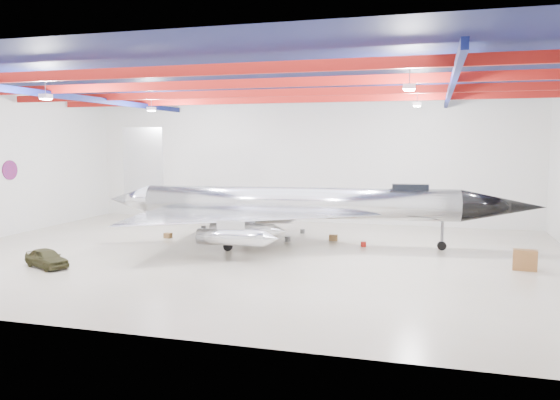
% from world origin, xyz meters
% --- Properties ---
extents(floor, '(40.00, 40.00, 0.00)m').
position_xyz_m(floor, '(0.00, 0.00, 0.00)').
color(floor, '#B7AD91').
rests_on(floor, ground).
extents(wall_back, '(40.00, 0.00, 40.00)m').
position_xyz_m(wall_back, '(0.00, 15.00, 5.50)').
color(wall_back, silver).
rests_on(wall_back, floor).
extents(ceiling, '(40.00, 40.00, 0.00)m').
position_xyz_m(ceiling, '(0.00, 0.00, 11.00)').
color(ceiling, '#0A0F38').
rests_on(ceiling, wall_back).
extents(ceiling_structure, '(39.50, 29.50, 1.08)m').
position_xyz_m(ceiling_structure, '(0.00, 0.00, 10.32)').
color(ceiling_structure, maroon).
rests_on(ceiling_structure, ceiling).
extents(wall_roundel, '(0.10, 1.50, 1.50)m').
position_xyz_m(wall_roundel, '(-19.94, 2.00, 5.00)').
color(wall_roundel, '#B21414').
rests_on(wall_roundel, wall_left).
extents(jet_aircraft, '(29.99, 18.76, 8.18)m').
position_xyz_m(jet_aircraft, '(2.24, 3.71, 2.68)').
color(jet_aircraft, silver).
rests_on(jet_aircraft, floor).
extents(jeep, '(3.46, 2.49, 1.10)m').
position_xyz_m(jeep, '(-9.94, -6.61, 0.55)').
color(jeep, '#39371C').
rests_on(jeep, floor).
extents(desk, '(1.33, 0.76, 1.17)m').
position_xyz_m(desk, '(16.26, 0.03, 0.58)').
color(desk, brown).
rests_on(desk, floor).
extents(crate_ply, '(0.58, 0.48, 0.37)m').
position_xyz_m(crate_ply, '(-7.78, 4.00, 0.19)').
color(crate_ply, olive).
rests_on(crate_ply, floor).
extents(toolbox_red, '(0.52, 0.45, 0.32)m').
position_xyz_m(toolbox_red, '(-1.21, 7.28, 0.16)').
color(toolbox_red, maroon).
rests_on(toolbox_red, floor).
extents(engine_drum, '(0.43, 0.43, 0.37)m').
position_xyz_m(engine_drum, '(1.24, 4.92, 0.19)').
color(engine_drum, '#59595B').
rests_on(engine_drum, floor).
extents(parts_bin, '(0.65, 0.54, 0.43)m').
position_xyz_m(parts_bin, '(4.33, 6.24, 0.21)').
color(parts_bin, olive).
rests_on(parts_bin, floor).
extents(crate_small, '(0.48, 0.43, 0.27)m').
position_xyz_m(crate_small, '(-6.94, 8.64, 0.14)').
color(crate_small, '#59595B').
rests_on(crate_small, floor).
extents(tool_chest, '(0.48, 0.48, 0.34)m').
position_xyz_m(tool_chest, '(6.73, 4.52, 0.17)').
color(tool_chest, maroon).
rests_on(tool_chest, floor).
extents(oil_barrel, '(0.76, 0.69, 0.43)m').
position_xyz_m(oil_barrel, '(-3.41, 6.48, 0.22)').
color(oil_barrel, olive).
rests_on(oil_barrel, floor).
extents(spares_box, '(0.43, 0.43, 0.33)m').
position_xyz_m(spares_box, '(1.43, 8.74, 0.16)').
color(spares_box, '#59595B').
rests_on(spares_box, floor).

